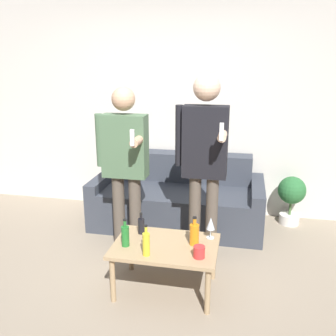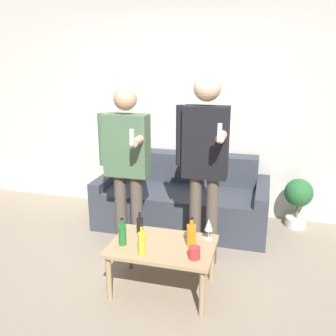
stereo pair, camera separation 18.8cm
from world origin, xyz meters
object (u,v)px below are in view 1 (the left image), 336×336
couch (178,200)px  person_standing_left (125,159)px  coffee_table (166,250)px  bottle_orange (146,243)px  person_standing_right (204,154)px

couch → person_standing_left: size_ratio=1.18×
coffee_table → bottle_orange: 0.27m
coffee_table → couch: bearing=95.7°
coffee_table → person_standing_left: (-0.52, 0.58, 0.60)m
coffee_table → person_standing_right: person_standing_right is taller
bottle_orange → person_standing_left: size_ratio=0.15×
couch → bottle_orange: (0.03, -1.55, 0.23)m
bottle_orange → person_standing_left: 0.99m
couch → bottle_orange: bearing=-89.1°
couch → bottle_orange: couch is taller
bottle_orange → person_standing_left: (-0.41, 0.78, 0.45)m
person_standing_right → person_standing_left: bearing=176.6°
person_standing_left → person_standing_right: person_standing_right is taller
person_standing_right → coffee_table: bearing=-114.3°
person_standing_right → couch: bearing=114.9°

